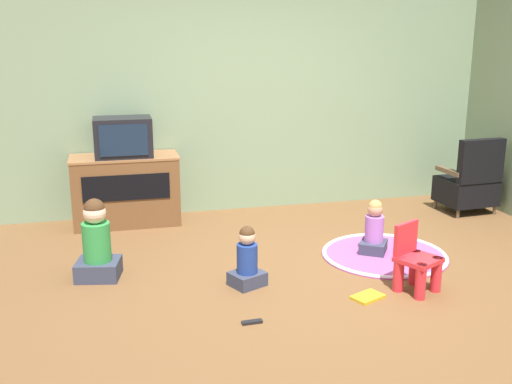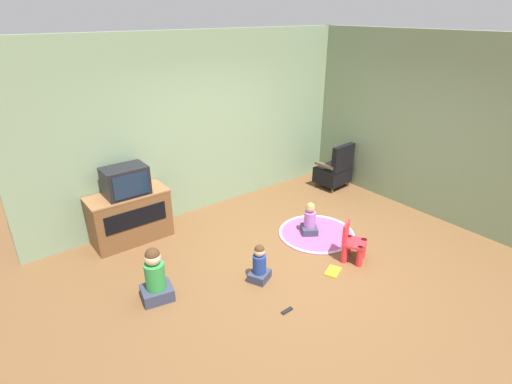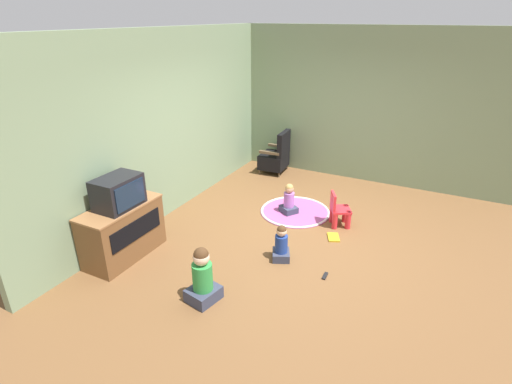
{
  "view_description": "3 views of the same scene",
  "coord_description": "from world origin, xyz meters",
  "px_view_note": "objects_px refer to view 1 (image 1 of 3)",
  "views": [
    {
      "loc": [
        -1.67,
        -4.39,
        1.99
      ],
      "look_at": [
        -0.44,
        0.6,
        0.63
      ],
      "focal_mm": 42.0,
      "sensor_mm": 36.0,
      "label": 1
    },
    {
      "loc": [
        -3.22,
        -3.23,
        3.11
      ],
      "look_at": [
        -0.26,
        0.61,
        0.89
      ],
      "focal_mm": 28.0,
      "sensor_mm": 36.0,
      "label": 2
    },
    {
      "loc": [
        -4.86,
        -1.75,
        3.02
      ],
      "look_at": [
        -0.49,
        0.49,
        0.83
      ],
      "focal_mm": 28.0,
      "sensor_mm": 36.0,
      "label": 3
    }
  ],
  "objects_px": {
    "yellow_kid_chair": "(415,264)",
    "television": "(123,137)",
    "child_watching_center": "(374,230)",
    "child_watching_right": "(97,244)",
    "remote_control": "(252,322)",
    "black_armchair": "(469,183)",
    "tv_cabinet": "(126,189)",
    "book": "(368,297)",
    "child_watching_left": "(247,260)"
  },
  "relations": [
    {
      "from": "tv_cabinet",
      "to": "television",
      "type": "bearing_deg",
      "value": -90.0
    },
    {
      "from": "television",
      "to": "black_armchair",
      "type": "height_order",
      "value": "television"
    },
    {
      "from": "television",
      "to": "child_watching_center",
      "type": "bearing_deg",
      "value": -33.45
    },
    {
      "from": "tv_cabinet",
      "to": "black_armchair",
      "type": "xyz_separation_m",
      "value": [
        3.81,
        -0.51,
        -0.04
      ]
    },
    {
      "from": "television",
      "to": "yellow_kid_chair",
      "type": "distance_m",
      "value": 3.24
    },
    {
      "from": "child_watching_left",
      "to": "child_watching_center",
      "type": "relative_size",
      "value": 0.98
    },
    {
      "from": "television",
      "to": "child_watching_right",
      "type": "distance_m",
      "value": 1.61
    },
    {
      "from": "tv_cabinet",
      "to": "child_watching_center",
      "type": "bearing_deg",
      "value": -33.96
    },
    {
      "from": "child_watching_right",
      "to": "remote_control",
      "type": "distance_m",
      "value": 1.56
    },
    {
      "from": "tv_cabinet",
      "to": "remote_control",
      "type": "xyz_separation_m",
      "value": [
        0.77,
        -2.58,
        -0.37
      ]
    },
    {
      "from": "yellow_kid_chair",
      "to": "book",
      "type": "distance_m",
      "value": 0.48
    },
    {
      "from": "child_watching_center",
      "to": "child_watching_right",
      "type": "relative_size",
      "value": 0.75
    },
    {
      "from": "child_watching_center",
      "to": "tv_cabinet",
      "type": "bearing_deg",
      "value": 89.57
    },
    {
      "from": "black_armchair",
      "to": "book",
      "type": "height_order",
      "value": "black_armchair"
    },
    {
      "from": "tv_cabinet",
      "to": "child_watching_right",
      "type": "bearing_deg",
      "value": -101.29
    },
    {
      "from": "child_watching_center",
      "to": "remote_control",
      "type": "xyz_separation_m",
      "value": [
        -1.43,
        -1.1,
        -0.21
      ]
    },
    {
      "from": "yellow_kid_chair",
      "to": "television",
      "type": "bearing_deg",
      "value": 105.41
    },
    {
      "from": "book",
      "to": "black_armchair",
      "type": "bearing_deg",
      "value": 18.45
    },
    {
      "from": "child_watching_center",
      "to": "book",
      "type": "relative_size",
      "value": 1.79
    },
    {
      "from": "tv_cabinet",
      "to": "television",
      "type": "distance_m",
      "value": 0.57
    },
    {
      "from": "yellow_kid_chair",
      "to": "child_watching_left",
      "type": "xyz_separation_m",
      "value": [
        -1.28,
        0.41,
        -0.0
      ]
    },
    {
      "from": "yellow_kid_chair",
      "to": "remote_control",
      "type": "xyz_separation_m",
      "value": [
        -1.39,
        -0.25,
        -0.21
      ]
    },
    {
      "from": "black_armchair",
      "to": "child_watching_right",
      "type": "relative_size",
      "value": 1.27
    },
    {
      "from": "tv_cabinet",
      "to": "child_watching_left",
      "type": "height_order",
      "value": "tv_cabinet"
    },
    {
      "from": "tv_cabinet",
      "to": "black_armchair",
      "type": "height_order",
      "value": "black_armchair"
    },
    {
      "from": "child_watching_left",
      "to": "child_watching_right",
      "type": "xyz_separation_m",
      "value": [
        -1.18,
        0.45,
        0.08
      ]
    },
    {
      "from": "child_watching_left",
      "to": "child_watching_right",
      "type": "height_order",
      "value": "child_watching_right"
    },
    {
      "from": "yellow_kid_chair",
      "to": "remote_control",
      "type": "height_order",
      "value": "yellow_kid_chair"
    },
    {
      "from": "child_watching_left",
      "to": "book",
      "type": "height_order",
      "value": "child_watching_left"
    },
    {
      "from": "black_armchair",
      "to": "television",
      "type": "bearing_deg",
      "value": -11.25
    },
    {
      "from": "black_armchair",
      "to": "child_watching_right",
      "type": "xyz_separation_m",
      "value": [
        -4.1,
        -0.96,
        -0.04
      ]
    },
    {
      "from": "child_watching_center",
      "to": "book",
      "type": "bearing_deg",
      "value": -173.33
    },
    {
      "from": "child_watching_center",
      "to": "child_watching_right",
      "type": "bearing_deg",
      "value": 123.27
    },
    {
      "from": "tv_cabinet",
      "to": "black_armchair",
      "type": "distance_m",
      "value": 3.84
    },
    {
      "from": "child_watching_right",
      "to": "tv_cabinet",
      "type": "bearing_deg",
      "value": 90.18
    },
    {
      "from": "tv_cabinet",
      "to": "child_watching_right",
      "type": "distance_m",
      "value": 1.5
    },
    {
      "from": "child_watching_right",
      "to": "remote_control",
      "type": "relative_size",
      "value": 4.55
    },
    {
      "from": "tv_cabinet",
      "to": "yellow_kid_chair",
      "type": "bearing_deg",
      "value": -47.2
    },
    {
      "from": "tv_cabinet",
      "to": "remote_control",
      "type": "distance_m",
      "value": 2.72
    },
    {
      "from": "black_armchair",
      "to": "book",
      "type": "distance_m",
      "value": 2.82
    },
    {
      "from": "child_watching_right",
      "to": "child_watching_center",
      "type": "bearing_deg",
      "value": 11.2
    },
    {
      "from": "book",
      "to": "child_watching_left",
      "type": "bearing_deg",
      "value": 127.28
    },
    {
      "from": "yellow_kid_chair",
      "to": "child_watching_center",
      "type": "distance_m",
      "value": 0.85
    },
    {
      "from": "yellow_kid_chair",
      "to": "child_watching_right",
      "type": "xyz_separation_m",
      "value": [
        -2.45,
        0.86,
        0.08
      ]
    },
    {
      "from": "child_watching_left",
      "to": "book",
      "type": "relative_size",
      "value": 1.76
    },
    {
      "from": "black_armchair",
      "to": "child_watching_center",
      "type": "distance_m",
      "value": 1.88
    },
    {
      "from": "yellow_kid_chair",
      "to": "tv_cabinet",
      "type": "bearing_deg",
      "value": 105.06
    },
    {
      "from": "child_watching_left",
      "to": "yellow_kid_chair",
      "type": "bearing_deg",
      "value": -42.88
    },
    {
      "from": "child_watching_right",
      "to": "book",
      "type": "bearing_deg",
      "value": -13.0
    },
    {
      "from": "child_watching_right",
      "to": "black_armchair",
      "type": "bearing_deg",
      "value": 24.61
    }
  ]
}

